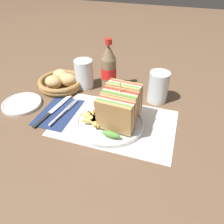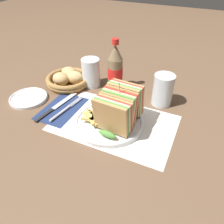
{
  "view_description": "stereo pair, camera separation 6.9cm",
  "coord_description": "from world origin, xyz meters",
  "px_view_note": "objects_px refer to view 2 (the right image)",
  "views": [
    {
      "loc": [
        0.19,
        -0.53,
        0.5
      ],
      "look_at": [
        0.0,
        0.04,
        0.04
      ],
      "focal_mm": 35.0,
      "sensor_mm": 36.0,
      "label": 1
    },
    {
      "loc": [
        0.25,
        -0.5,
        0.5
      ],
      "look_at": [
        0.0,
        0.04,
        0.04
      ],
      "focal_mm": 35.0,
      "sensor_mm": 36.0,
      "label": 2
    }
  ],
  "objects_px": {
    "club_sandwich": "(119,108)",
    "fork": "(63,111)",
    "glass_near": "(163,90)",
    "bread_basket": "(68,79)",
    "plate_main": "(110,122)",
    "side_saucer": "(29,98)",
    "knife": "(56,106)",
    "glass_far": "(91,74)",
    "coke_bottle_near": "(115,68)"
  },
  "relations": [
    {
      "from": "club_sandwich",
      "to": "fork",
      "type": "xyz_separation_m",
      "value": [
        -0.21,
        -0.02,
        -0.07
      ]
    },
    {
      "from": "glass_near",
      "to": "bread_basket",
      "type": "xyz_separation_m",
      "value": [
        -0.41,
        -0.03,
        -0.03
      ]
    },
    {
      "from": "plate_main",
      "to": "side_saucer",
      "type": "height_order",
      "value": "plate_main"
    },
    {
      "from": "glass_near",
      "to": "bread_basket",
      "type": "distance_m",
      "value": 0.42
    },
    {
      "from": "knife",
      "to": "glass_near",
      "type": "distance_m",
      "value": 0.41
    },
    {
      "from": "glass_far",
      "to": "bread_basket",
      "type": "height_order",
      "value": "glass_far"
    },
    {
      "from": "fork",
      "to": "coke_bottle_near",
      "type": "bearing_deg",
      "value": 75.1
    },
    {
      "from": "glass_far",
      "to": "side_saucer",
      "type": "xyz_separation_m",
      "value": [
        -0.18,
        -0.21,
        -0.05
      ]
    },
    {
      "from": "glass_near",
      "to": "knife",
      "type": "bearing_deg",
      "value": -151.01
    },
    {
      "from": "fork",
      "to": "knife",
      "type": "height_order",
      "value": "fork"
    },
    {
      "from": "plate_main",
      "to": "glass_far",
      "type": "height_order",
      "value": "glass_far"
    },
    {
      "from": "club_sandwich",
      "to": "side_saucer",
      "type": "xyz_separation_m",
      "value": [
        -0.39,
        -0.0,
        -0.07
      ]
    },
    {
      "from": "knife",
      "to": "bread_basket",
      "type": "height_order",
      "value": "bread_basket"
    },
    {
      "from": "fork",
      "to": "knife",
      "type": "relative_size",
      "value": 0.79
    },
    {
      "from": "glass_near",
      "to": "coke_bottle_near",
      "type": "bearing_deg",
      "value": 170.94
    },
    {
      "from": "glass_far",
      "to": "side_saucer",
      "type": "relative_size",
      "value": 0.82
    },
    {
      "from": "knife",
      "to": "glass_near",
      "type": "bearing_deg",
      "value": 36.24
    },
    {
      "from": "plate_main",
      "to": "glass_near",
      "type": "relative_size",
      "value": 1.95
    },
    {
      "from": "fork",
      "to": "side_saucer",
      "type": "bearing_deg",
      "value": -177.1
    },
    {
      "from": "club_sandwich",
      "to": "knife",
      "type": "height_order",
      "value": "club_sandwich"
    },
    {
      "from": "knife",
      "to": "glass_far",
      "type": "xyz_separation_m",
      "value": [
        0.04,
        0.21,
        0.05
      ]
    },
    {
      "from": "plate_main",
      "to": "glass_far",
      "type": "xyz_separation_m",
      "value": [
        -0.19,
        0.21,
        0.04
      ]
    },
    {
      "from": "coke_bottle_near",
      "to": "bread_basket",
      "type": "distance_m",
      "value": 0.22
    },
    {
      "from": "knife",
      "to": "coke_bottle_near",
      "type": "xyz_separation_m",
      "value": [
        0.14,
        0.23,
        0.09
      ]
    },
    {
      "from": "knife",
      "to": "side_saucer",
      "type": "height_order",
      "value": "side_saucer"
    },
    {
      "from": "glass_far",
      "to": "bread_basket",
      "type": "relative_size",
      "value": 0.64
    },
    {
      "from": "club_sandwich",
      "to": "bread_basket",
      "type": "xyz_separation_m",
      "value": [
        -0.31,
        0.17,
        -0.05
      ]
    },
    {
      "from": "glass_near",
      "to": "glass_far",
      "type": "height_order",
      "value": "same"
    },
    {
      "from": "bread_basket",
      "to": "glass_far",
      "type": "bearing_deg",
      "value": 20.64
    },
    {
      "from": "fork",
      "to": "bread_basket",
      "type": "relative_size",
      "value": 0.91
    },
    {
      "from": "glass_near",
      "to": "bread_basket",
      "type": "height_order",
      "value": "glass_near"
    },
    {
      "from": "fork",
      "to": "bread_basket",
      "type": "height_order",
      "value": "bread_basket"
    },
    {
      "from": "glass_near",
      "to": "side_saucer",
      "type": "xyz_separation_m",
      "value": [
        -0.49,
        -0.2,
        -0.05
      ]
    },
    {
      "from": "club_sandwich",
      "to": "glass_near",
      "type": "height_order",
      "value": "club_sandwich"
    },
    {
      "from": "bread_basket",
      "to": "plate_main",
      "type": "bearing_deg",
      "value": -31.49
    },
    {
      "from": "plate_main",
      "to": "knife",
      "type": "xyz_separation_m",
      "value": [
        -0.23,
        0.0,
        -0.0
      ]
    },
    {
      "from": "plate_main",
      "to": "coke_bottle_near",
      "type": "height_order",
      "value": "coke_bottle_near"
    },
    {
      "from": "plate_main",
      "to": "glass_near",
      "type": "xyz_separation_m",
      "value": [
        0.13,
        0.2,
        0.05
      ]
    },
    {
      "from": "knife",
      "to": "glass_far",
      "type": "distance_m",
      "value": 0.22
    },
    {
      "from": "plate_main",
      "to": "side_saucer",
      "type": "bearing_deg",
      "value": 179.52
    },
    {
      "from": "plate_main",
      "to": "knife",
      "type": "relative_size",
      "value": 1.09
    },
    {
      "from": "knife",
      "to": "side_saucer",
      "type": "xyz_separation_m",
      "value": [
        -0.14,
        -0.0,
        0.0
      ]
    },
    {
      "from": "coke_bottle_near",
      "to": "bread_basket",
      "type": "bearing_deg",
      "value": -163.07
    },
    {
      "from": "glass_near",
      "to": "bread_basket",
      "type": "relative_size",
      "value": 0.64
    },
    {
      "from": "fork",
      "to": "coke_bottle_near",
      "type": "distance_m",
      "value": 0.28
    },
    {
      "from": "club_sandwich",
      "to": "knife",
      "type": "bearing_deg",
      "value": -179.06
    },
    {
      "from": "plate_main",
      "to": "glass_near",
      "type": "bearing_deg",
      "value": 57.24
    },
    {
      "from": "club_sandwich",
      "to": "fork",
      "type": "bearing_deg",
      "value": -175.15
    },
    {
      "from": "coke_bottle_near",
      "to": "bread_basket",
      "type": "xyz_separation_m",
      "value": [
        -0.2,
        -0.06,
        -0.07
      ]
    },
    {
      "from": "bread_basket",
      "to": "side_saucer",
      "type": "relative_size",
      "value": 1.28
    }
  ]
}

